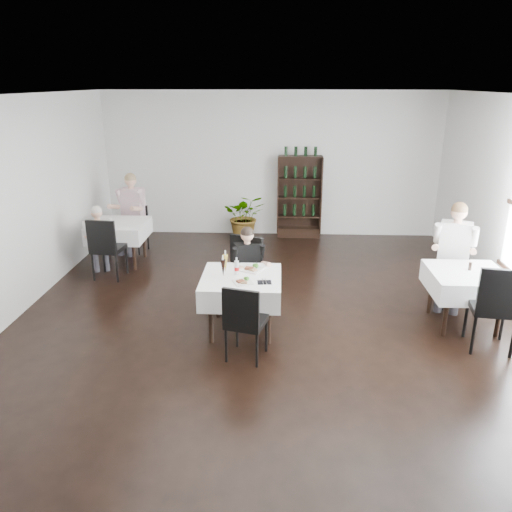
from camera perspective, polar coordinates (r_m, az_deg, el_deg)
The scene contains 23 objects.
room_shell at distance 6.23m, azimuth 1.00°, elevation 3.86°, with size 9.00×9.00×9.00m.
wine_shelf at distance 10.58m, azimuth 4.97°, elevation 6.65°, with size 0.90×0.28×1.75m.
main_table at distance 6.53m, azimuth -1.68°, elevation -3.55°, with size 1.03×1.03×0.77m.
left_table at distance 9.33m, azimuth -15.38°, elevation 2.84°, with size 0.98×0.98×0.77m.
right_table at distance 7.25m, azimuth 22.93°, elevation -2.79°, with size 0.98×0.98×0.77m.
potted_tree at distance 10.56m, azimuth -1.27°, elevation 4.62°, with size 0.85×0.74×0.95m, color #256020.
main_chair_far at distance 7.11m, azimuth -1.53°, elevation -1.59°, with size 0.64×0.65×1.09m.
main_chair_near at distance 5.86m, azimuth -1.37°, elevation -7.15°, with size 0.54×0.54×0.96m.
left_chair_far at distance 10.02m, azimuth -13.52°, elevation 3.45°, with size 0.50×0.51×0.89m.
left_chair_near at distance 8.62m, azimuth -16.79°, elevation 1.22°, with size 0.53×0.53×1.05m.
right_chair_far at distance 7.91m, azimuth 21.82°, elevation -1.61°, with size 0.45×0.46×0.91m.
right_chair_near at distance 6.67m, azimuth 25.67°, elevation -4.87°, with size 0.58×0.59×1.13m.
diner_main at distance 7.02m, azimuth -0.84°, elevation -0.92°, with size 0.56×0.59×1.26m.
diner_left_far at distance 9.87m, azimuth -14.15°, elevation 5.45°, with size 0.64×0.68×1.53m.
diner_left_near at distance 8.73m, azimuth -17.51°, elevation 2.24°, with size 0.55×0.58×1.25m.
diner_right_far at distance 7.71m, azimuth 21.71°, elevation 0.91°, with size 0.67×0.72×1.56m.
plate_far at distance 6.68m, azimuth -0.46°, elevation -1.46°, with size 0.35×0.35×0.08m.
plate_near at distance 6.27m, azimuth -1.49°, elevation -2.93°, with size 0.29×0.29×0.07m.
pilsner_dark at distance 6.44m, azimuth -3.78°, elevation -1.37°, with size 0.07×0.07×0.29m.
pilsner_lager at distance 6.58m, azimuth -3.51°, elevation -0.84°, with size 0.07×0.07×0.31m.
coke_bottle at distance 6.50m, azimuth -2.22°, elevation -1.36°, with size 0.06×0.06×0.24m.
napkin_cutlery at distance 6.28m, azimuth 0.97°, elevation -3.00°, with size 0.19×0.19×0.02m.
pepper_mill at distance 7.25m, azimuth 23.27°, elevation -1.09°, with size 0.04×0.04×0.11m, color black.
Camera 1 is at (0.17, -6.00, 3.17)m, focal length 35.00 mm.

